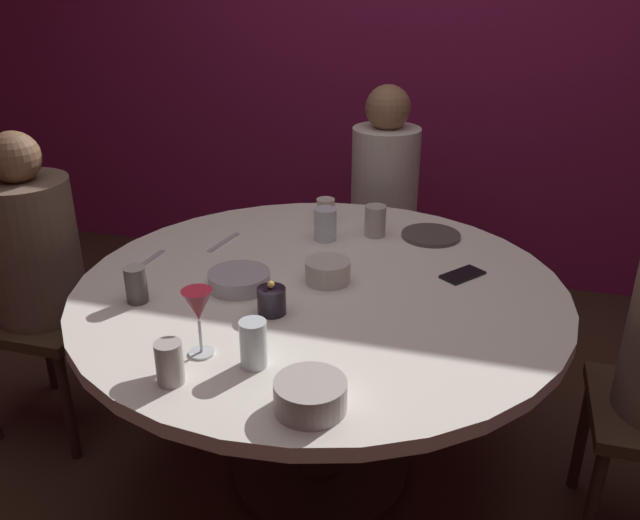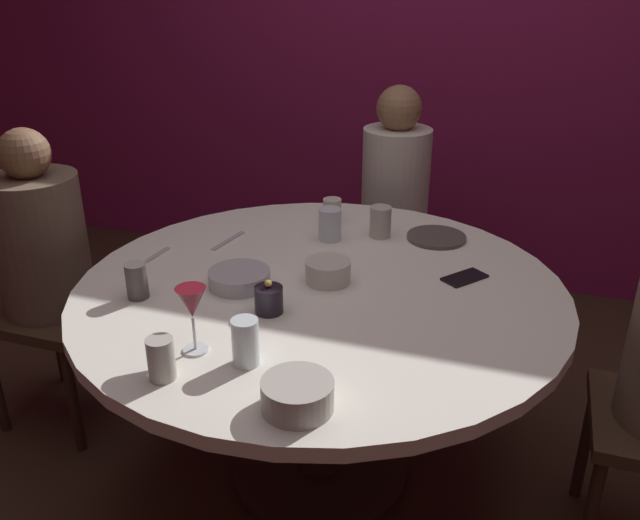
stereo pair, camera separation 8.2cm
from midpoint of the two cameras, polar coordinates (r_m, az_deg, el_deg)
name	(u,v)px [view 2 (the right image)]	position (r m, az deg, el deg)	size (l,w,h in m)	color
ground_plane	(320,470)	(2.40, 1.02, -17.81)	(8.00, 8.00, 0.00)	#382619
back_wall	(433,31)	(3.51, 10.49, 18.96)	(6.00, 0.10, 2.60)	maroon
dining_table	(320,322)	(2.05, 1.15, -5.38)	(1.48, 1.48, 0.72)	silver
seated_diner_left	(42,249)	(2.48, -22.10, 0.85)	(0.40, 0.40, 1.12)	#3F2D1E
seated_diner_back	(395,187)	(2.92, 7.35, 6.29)	(0.40, 0.40, 1.15)	#3F2D1E
candle_holder	(269,299)	(1.82, -3.18, -3.45)	(0.08, 0.08, 0.10)	black
wine_glass	(192,306)	(1.62, -9.66, -3.93)	(0.08, 0.08, 0.18)	silver
dinner_plate	(436,237)	(2.35, 11.06, 1.95)	(0.21, 0.21, 0.01)	#4C4742
cell_phone	(465,278)	(2.07, 13.55, -1.51)	(0.07, 0.14, 0.01)	black
bowl_serving_large	(239,278)	(1.98, -5.84, -1.59)	(0.19, 0.19, 0.05)	#B7B7BC
bowl_salad_center	(297,395)	(1.45, -0.32, -11.65)	(0.16, 0.16, 0.07)	#B2ADA3
bowl_small_white	(328,271)	(1.99, 1.87, -0.99)	(0.14, 0.14, 0.07)	beige
cup_near_candle	(380,222)	(2.32, 6.27, 3.31)	(0.07, 0.07, 0.11)	#B2ADA3
cup_by_left_diner	(137,281)	(1.94, -14.47, -1.79)	(0.06, 0.06, 0.11)	#4C4742
cup_by_right_diner	(332,211)	(2.44, 2.02, 4.29)	(0.07, 0.07, 0.09)	beige
cup_center_front	(245,342)	(1.58, -5.02, -7.12)	(0.07, 0.07, 0.12)	silver
cup_far_edge	(161,359)	(1.56, -12.17, -8.40)	(0.06, 0.06, 0.10)	#B2ADA3
cup_beside_wine	(330,224)	(2.28, 1.89, 3.11)	(0.08, 0.08, 0.11)	silver
fork_near_plate	(152,258)	(2.21, -13.33, 0.19)	(0.02, 0.18, 0.01)	#B7B7BC
knife_near_plate	(228,241)	(2.30, -6.95, 1.67)	(0.02, 0.18, 0.01)	#B7B7BC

